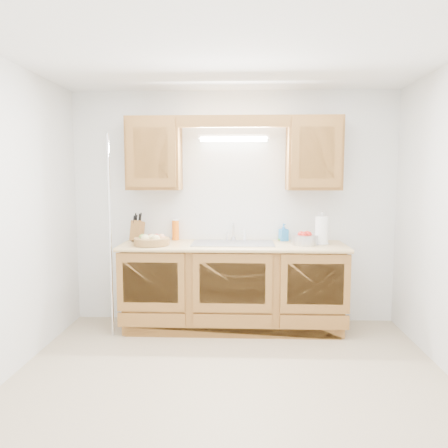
{
  "coord_description": "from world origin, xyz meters",
  "views": [
    {
      "loc": [
        0.08,
        -3.25,
        1.59
      ],
      "look_at": [
        -0.08,
        0.85,
        1.14
      ],
      "focal_mm": 35.0,
      "sensor_mm": 36.0,
      "label": 1
    }
  ],
  "objects_px": {
    "fruit_basket": "(152,240)",
    "paper_towel": "(322,231)",
    "knife_block": "(137,231)",
    "apple_bowl": "(304,239)"
  },
  "relations": [
    {
      "from": "paper_towel",
      "to": "knife_block",
      "type": "bearing_deg",
      "value": 175.51
    },
    {
      "from": "fruit_basket",
      "to": "knife_block",
      "type": "relative_size",
      "value": 1.48
    },
    {
      "from": "fruit_basket",
      "to": "paper_towel",
      "type": "xyz_separation_m",
      "value": [
        1.72,
        0.12,
        0.09
      ]
    },
    {
      "from": "knife_block",
      "to": "apple_bowl",
      "type": "xyz_separation_m",
      "value": [
        1.75,
        -0.18,
        -0.05
      ]
    },
    {
      "from": "fruit_basket",
      "to": "knife_block",
      "type": "distance_m",
      "value": 0.35
    },
    {
      "from": "paper_towel",
      "to": "apple_bowl",
      "type": "relative_size",
      "value": 1.15
    },
    {
      "from": "fruit_basket",
      "to": "apple_bowl",
      "type": "relative_size",
      "value": 1.6
    },
    {
      "from": "fruit_basket",
      "to": "paper_towel",
      "type": "distance_m",
      "value": 1.73
    },
    {
      "from": "knife_block",
      "to": "paper_towel",
      "type": "relative_size",
      "value": 0.94
    },
    {
      "from": "knife_block",
      "to": "paper_towel",
      "type": "height_order",
      "value": "paper_towel"
    }
  ]
}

